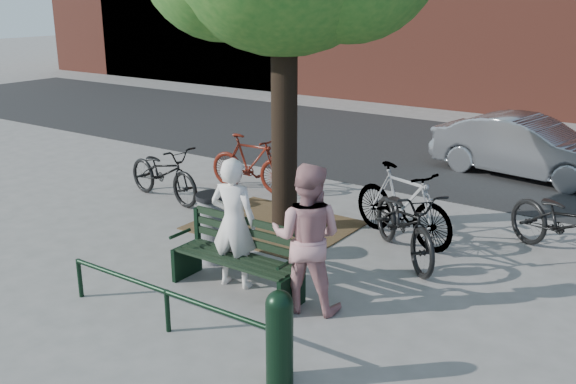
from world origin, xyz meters
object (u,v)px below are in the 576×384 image
Objects in this scene: person_right at (307,238)px; bollard at (279,335)px; person_left at (234,223)px; bicycle_c at (405,222)px; park_bench at (240,255)px; litter_bin at (214,227)px; parked_car at (527,147)px.

person_right is 1.64m from bollard.
person_left is 0.83× the size of bicycle_c.
bicycle_c is at bearing 59.31° from park_bench.
person_left reaches higher than bollard.
litter_bin is at bearing 149.10° from park_bench.
bicycle_c is at bearing -136.09° from person_left.
litter_bin reaches higher than park_bench.
person_right is 1.82× the size of litter_bin.
bicycle_c is (0.31, 2.05, -0.36)m from person_right.
parked_car is at bearing 78.40° from park_bench.
person_right is at bearing -13.88° from litter_bin.
bicycle_c is at bearing -116.41° from person_right.
bollard is (1.74, -1.46, -0.32)m from person_left.
person_right is at bearing -145.33° from bicycle_c.
person_right reaches higher than bollard.
parked_car is (0.25, 5.25, 0.08)m from bicycle_c.
parked_car is (2.38, 6.85, 0.12)m from litter_bin.
bicycle_c is 0.54× the size of parked_car.
person_right is at bearing -175.75° from parked_car.
person_right is 1.92m from litter_bin.
park_bench is 1.04m from person_right.
litter_bin is (-0.87, 0.52, 0.02)m from park_bench.
person_left is 2.50m from bicycle_c.
bollard is (1.60, -1.39, 0.05)m from park_bench.
park_bench is 2.47m from bicycle_c.
park_bench is 0.85× the size of bicycle_c.
bollard is at bearing -41.05° from park_bench.
litter_bin is 0.48× the size of bicycle_c.
bicycle_c is at bearing -174.11° from parked_car.
bicycle_c is 5.26m from parked_car.
park_bench is at bearing -13.57° from person_right.
person_left is 7.49m from parked_car.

